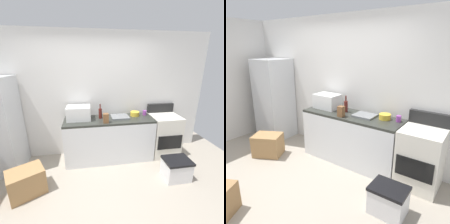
% 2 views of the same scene
% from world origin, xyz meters
% --- Properties ---
extents(ground_plane, '(6.00, 6.00, 0.00)m').
position_xyz_m(ground_plane, '(0.00, 0.00, 0.00)').
color(ground_plane, '#9E9384').
extents(wall_back, '(5.00, 0.10, 2.60)m').
position_xyz_m(wall_back, '(0.00, 1.55, 1.30)').
color(wall_back, silver).
rests_on(wall_back, ground_plane).
extents(kitchen_counter, '(1.80, 0.60, 0.90)m').
position_xyz_m(kitchen_counter, '(0.30, 1.20, 0.45)').
color(kitchen_counter, silver).
rests_on(kitchen_counter, ground_plane).
extents(stove_oven, '(0.60, 0.61, 1.10)m').
position_xyz_m(stove_oven, '(1.52, 1.21, 0.47)').
color(stove_oven, silver).
rests_on(stove_oven, ground_plane).
extents(microwave, '(0.46, 0.34, 0.27)m').
position_xyz_m(microwave, '(-0.30, 1.27, 1.04)').
color(microwave, white).
rests_on(microwave, kitchen_counter).
extents(sink_basin, '(0.36, 0.32, 0.03)m').
position_xyz_m(sink_basin, '(0.53, 1.25, 0.92)').
color(sink_basin, slate).
rests_on(sink_basin, kitchen_counter).
extents(wine_bottle, '(0.07, 0.07, 0.30)m').
position_xyz_m(wine_bottle, '(0.13, 1.26, 1.01)').
color(wine_bottle, '#591E19').
rests_on(wine_bottle, kitchen_counter).
extents(coffee_mug, '(0.08, 0.08, 0.10)m').
position_xyz_m(coffee_mug, '(1.10, 1.32, 0.95)').
color(coffee_mug, purple).
rests_on(coffee_mug, kitchen_counter).
extents(knife_block, '(0.10, 0.10, 0.18)m').
position_xyz_m(knife_block, '(0.21, 1.00, 0.99)').
color(knife_block, brown).
rests_on(knife_block, kitchen_counter).
extents(mixing_bowl, '(0.19, 0.19, 0.09)m').
position_xyz_m(mixing_bowl, '(0.87, 1.30, 0.95)').
color(mixing_bowl, gold).
rests_on(mixing_bowl, kitchen_counter).
extents(cardboard_box_medium, '(0.64, 0.58, 0.42)m').
position_xyz_m(cardboard_box_medium, '(-1.12, 0.43, 0.21)').
color(cardboard_box_medium, '#A37A4C').
rests_on(cardboard_box_medium, ground_plane).
extents(storage_bin, '(0.46, 0.36, 0.38)m').
position_xyz_m(storage_bin, '(1.39, 0.38, 0.19)').
color(storage_bin, silver).
rests_on(storage_bin, ground_plane).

